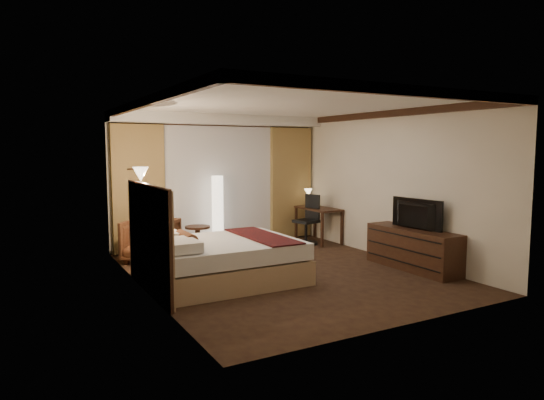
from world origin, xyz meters
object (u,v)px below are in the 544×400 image
desk (318,225)px  office_chair (306,219)px  dresser (413,249)px  floor_lamp (218,212)px  side_table (198,240)px  armchair (151,238)px  television (413,211)px  bed (224,260)px

desk → office_chair: office_chair is taller
dresser → floor_lamp: bearing=124.4°
side_table → desk: desk is taller
desk → dresser: (0.05, -2.72, -0.03)m
dresser → desk: bearing=91.1°
armchair → television: 4.56m
floor_lamp → armchair: bearing=-159.9°
desk → floor_lamp: bearing=167.5°
bed → side_table: bed is taller
office_chair → television: (0.37, -2.67, 0.45)m
dresser → television: bearing=180.0°
armchair → television: television is taller
bed → desk: desk is taller
bed → dresser: size_ratio=1.26×
bed → floor_lamp: bearing=69.3°
floor_lamp → office_chair: 1.88m
side_table → desk: (2.68, -0.18, 0.11)m
side_table → office_chair: (2.33, -0.23, 0.26)m
armchair → office_chair: size_ratio=0.81×
bed → dresser: bearing=-14.8°
floor_lamp → dresser: bearing=-55.6°
armchair → dresser: 4.55m
bed → desk: size_ratio=1.99×
armchair → dresser: size_ratio=0.48×
office_chair → bed: bearing=-158.6°
bed → floor_lamp: size_ratio=1.49×
bed → television: size_ratio=2.17×
armchair → desk: size_ratio=0.76×
armchair → floor_lamp: floor_lamp is taller
side_table → television: television is taller
side_table → television: (2.70, -2.91, 0.71)m
armchair → television: bearing=5.5°
office_chair → dresser: bearing=-94.7°
armchair → side_table: armchair is taller
side_table → bed: bearing=-99.7°
floor_lamp → television: floor_lamp is taller
dresser → television: size_ratio=1.72×
desk → armchair: bearing=-178.7°
side_table → television: 4.03m
armchair → desk: (3.66, 0.08, -0.05)m
side_table → television: size_ratio=0.52×
bed → television: (3.06, -0.82, 0.65)m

